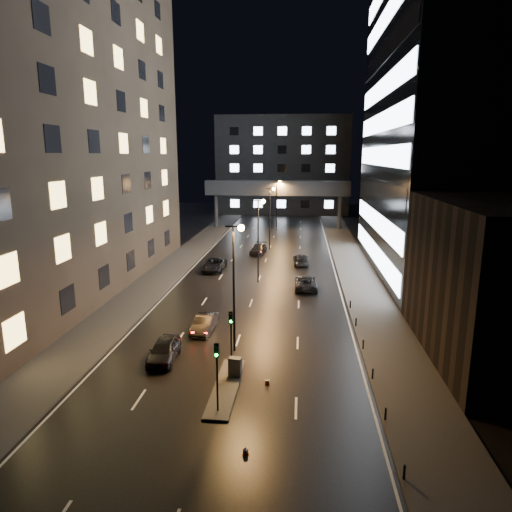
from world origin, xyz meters
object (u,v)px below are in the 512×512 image
object	(u,v)px
car_away_d	(258,249)
car_away_b	(204,324)
car_away_c	(214,265)
utility_cabinet	(235,367)
car_toward_b	(301,259)
car_toward_a	(306,283)
car_away_a	(164,350)

from	to	relation	value
car_away_d	car_away_b	bearing A→B (deg)	-87.55
car_away_c	utility_cabinet	bearing A→B (deg)	-75.42
car_away_c	car_away_d	size ratio (longest dim) A/B	1.10
car_away_b	car_toward_b	world-z (taller)	car_toward_b
car_away_b	car_toward_a	world-z (taller)	car_toward_a
car_away_a	car_away_c	size ratio (longest dim) A/B	0.84
car_away_b	utility_cabinet	world-z (taller)	utility_cabinet
car_away_a	car_away_c	xyz separation A→B (m)	(-1.38, 27.47, -0.03)
car_away_d	car_toward_a	xyz separation A→B (m)	(7.32, -18.65, 0.01)
car_away_a	car_away_b	size ratio (longest dim) A/B	1.08
car_away_b	car_away_d	size ratio (longest dim) A/B	0.86
car_away_c	utility_cabinet	distance (m)	30.50
car_toward_b	car_away_b	bearing A→B (deg)	69.04
car_away_b	utility_cabinet	bearing A→B (deg)	-59.89
car_away_a	car_away_c	distance (m)	27.50
car_away_a	utility_cabinet	world-z (taller)	car_away_a
utility_cabinet	car_away_b	bearing A→B (deg)	123.27
car_away_a	car_toward_a	distance (m)	22.75
car_toward_a	utility_cabinet	size ratio (longest dim) A/B	4.15
utility_cabinet	car_away_a	bearing A→B (deg)	166.78
car_away_d	utility_cabinet	xyz separation A→B (m)	(2.21, -40.83, 0.06)
car_away_b	car_toward_a	xyz separation A→B (m)	(9.02, 14.03, 0.03)
car_toward_a	car_toward_b	xyz separation A→B (m)	(-0.63, 12.14, -0.03)
car_away_b	car_toward_b	distance (m)	27.48
car_away_c	utility_cabinet	xyz separation A→B (m)	(7.12, -29.66, 0.02)
car_away_d	car_toward_b	size ratio (longest dim) A/B	1.02
car_toward_b	car_away_a	bearing A→B (deg)	69.17
car_away_c	car_away_d	world-z (taller)	car_away_c
car_toward_b	utility_cabinet	xyz separation A→B (m)	(-4.47, -34.32, 0.08)
car_away_c	car_toward_a	size ratio (longest dim) A/B	1.03
car_away_b	car_away_c	world-z (taller)	car_away_c
car_away_a	car_away_d	world-z (taller)	car_away_a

